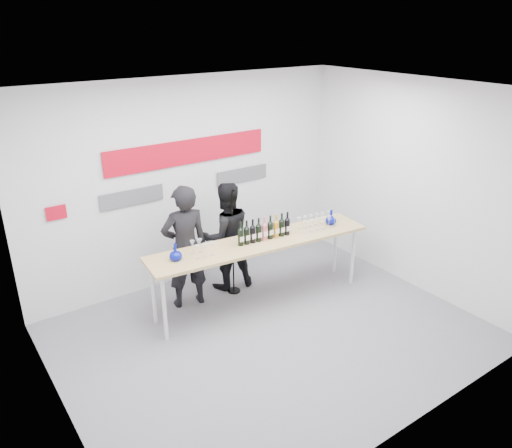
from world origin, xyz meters
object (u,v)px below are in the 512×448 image
Objects in this scene: presenter_right at (226,236)px; mic_stand at (233,262)px; tasting_table at (260,246)px; presenter_left at (185,247)px.

mic_stand is at bearing 95.69° from presenter_right.
tasting_table is 0.60m from mic_stand.
tasting_table is at bearing 111.78° from presenter_right.
presenter_right is (0.71, 0.11, -0.06)m from presenter_left.
presenter_left is (-0.85, 0.55, 0.00)m from tasting_table.
presenter_left is 0.73m from presenter_right.
mic_stand is (0.70, -0.10, -0.38)m from presenter_left.
tasting_table is at bearing 156.15° from presenter_left.
mic_stand is at bearing 114.48° from tasting_table.
presenter_left is 0.80m from mic_stand.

